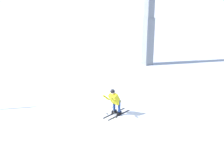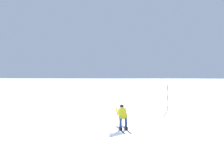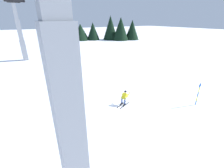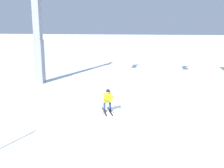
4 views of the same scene
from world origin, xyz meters
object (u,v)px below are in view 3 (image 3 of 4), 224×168
skier_carving_main (124,97)px  chairlift_seat_farthest (13,0)px  lift_tower_far (20,35)px  lift_tower_near (71,138)px  trail_marker_pole (198,93)px

skier_carving_main → chairlift_seat_farthest: (19.25, 6.79, 9.17)m
lift_tower_far → lift_tower_near: bearing=180.0°
lift_tower_near → chairlift_seat_farthest: (26.48, -0.00, 5.06)m
lift_tower_far → chairlift_seat_farthest: lift_tower_far is taller
chairlift_seat_farthest → trail_marker_pole: (-22.78, -12.51, -8.77)m
skier_carving_main → chairlift_seat_farthest: bearing=19.4°
skier_carving_main → lift_tower_near: lift_tower_near is taller
lift_tower_near → chairlift_seat_farthest: lift_tower_near is taller
lift_tower_far → chairlift_seat_farthest: 6.87m
skier_carving_main → trail_marker_pole: size_ratio=0.75×
trail_marker_pole → lift_tower_near: bearing=106.5°
chairlift_seat_farthest → trail_marker_pole: 27.43m
lift_tower_near → skier_carving_main: bearing=-43.2°
skier_carving_main → trail_marker_pole: 6.73m
lift_tower_near → trail_marker_pole: size_ratio=5.28×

